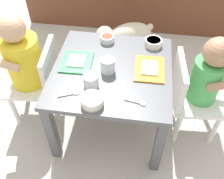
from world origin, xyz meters
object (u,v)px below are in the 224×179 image
(food_tray_right, at_px, (150,69))
(water_cup_left, at_px, (91,82))
(spoon_by_left_tray, at_px, (137,103))
(veggie_bowl_near, at_px, (92,100))
(seated_child_right, at_px, (204,79))
(food_tray_left, at_px, (77,62))
(dog, at_px, (126,36))
(cereal_bowl_left_side, at_px, (107,38))
(spoon_by_right_tray, at_px, (71,94))
(seated_child_left, at_px, (26,61))
(water_cup_right, at_px, (108,66))
(dining_table, at_px, (112,79))
(veggie_bowl_far, at_px, (153,42))

(food_tray_right, distance_m, water_cup_left, 0.30)
(spoon_by_left_tray, bearing_deg, veggie_bowl_near, -170.65)
(food_tray_right, height_order, water_cup_left, water_cup_left)
(seated_child_right, height_order, food_tray_left, seated_child_right)
(seated_child_right, height_order, dog, seated_child_right)
(cereal_bowl_left_side, xyz_separation_m, spoon_by_right_tray, (-0.10, -0.42, -0.02))
(seated_child_right, height_order, cereal_bowl_left_side, seated_child_right)
(seated_child_left, height_order, dog, seated_child_left)
(water_cup_right, bearing_deg, veggie_bowl_near, -98.87)
(seated_child_right, distance_m, veggie_bowl_near, 0.57)
(seated_child_right, height_order, food_tray_right, seated_child_right)
(seated_child_left, bearing_deg, spoon_by_left_tray, -19.93)
(water_cup_right, bearing_deg, dining_table, 44.50)
(dining_table, relative_size, veggie_bowl_near, 5.96)
(seated_child_right, distance_m, spoon_by_left_tray, 0.39)
(dining_table, xyz_separation_m, food_tray_left, (-0.18, 0.02, 0.07))
(spoon_by_left_tray, height_order, spoon_by_right_tray, same)
(dog, distance_m, veggie_bowl_near, 0.89)
(seated_child_right, xyz_separation_m, dog, (-0.44, 0.59, -0.19))
(veggie_bowl_far, height_order, spoon_by_right_tray, veggie_bowl_far)
(water_cup_left, relative_size, spoon_by_left_tray, 0.70)
(dog, distance_m, spoon_by_right_tray, 0.86)
(water_cup_left, xyz_separation_m, veggie_bowl_near, (0.03, -0.11, -0.01))
(spoon_by_right_tray, bearing_deg, cereal_bowl_left_side, 77.12)
(dining_table, height_order, food_tray_left, food_tray_left)
(veggie_bowl_near, bearing_deg, food_tray_right, 47.75)
(dining_table, xyz_separation_m, food_tray_right, (0.18, 0.02, 0.07))
(seated_child_right, relative_size, food_tray_right, 3.24)
(food_tray_left, relative_size, veggie_bowl_near, 1.77)
(seated_child_right, bearing_deg, food_tray_left, 179.96)
(food_tray_left, distance_m, spoon_by_left_tray, 0.40)
(food_tray_right, relative_size, spoon_by_right_tray, 2.03)
(seated_child_left, relative_size, veggie_bowl_near, 6.66)
(seated_child_right, distance_m, food_tray_left, 0.64)
(dining_table, relative_size, veggie_bowl_far, 6.37)
(water_cup_right, xyz_separation_m, cereal_bowl_left_side, (-0.04, 0.24, -0.01))
(seated_child_right, xyz_separation_m, food_tray_right, (-0.27, 0.00, 0.04))
(seated_child_right, xyz_separation_m, water_cup_right, (-0.47, -0.04, 0.06))
(veggie_bowl_far, bearing_deg, spoon_by_left_tray, -96.88)
(dog, height_order, spoon_by_right_tray, spoon_by_right_tray)
(veggie_bowl_near, bearing_deg, spoon_by_left_tray, 9.35)
(veggie_bowl_near, distance_m, spoon_by_right_tray, 0.11)
(seated_child_left, distance_m, dog, 0.79)
(food_tray_left, distance_m, veggie_bowl_far, 0.43)
(spoon_by_left_tray, relative_size, spoon_by_right_tray, 1.04)
(cereal_bowl_left_side, height_order, veggie_bowl_far, veggie_bowl_far)
(water_cup_left, height_order, spoon_by_right_tray, water_cup_left)
(spoon_by_left_tray, bearing_deg, dining_table, 124.60)
(cereal_bowl_left_side, bearing_deg, food_tray_right, -39.65)
(cereal_bowl_left_side, xyz_separation_m, spoon_by_left_tray, (0.20, -0.43, -0.02))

